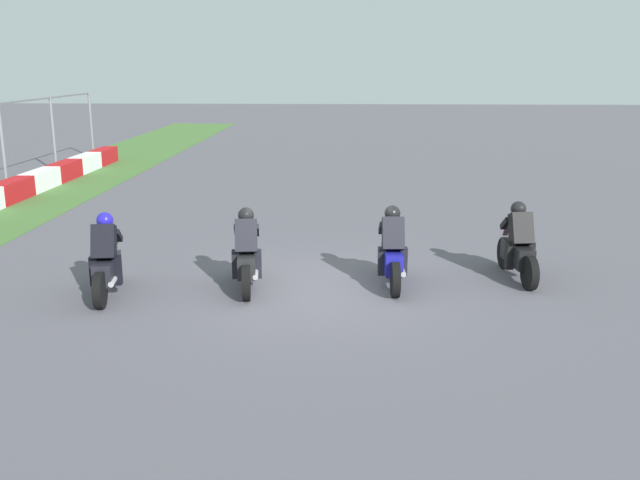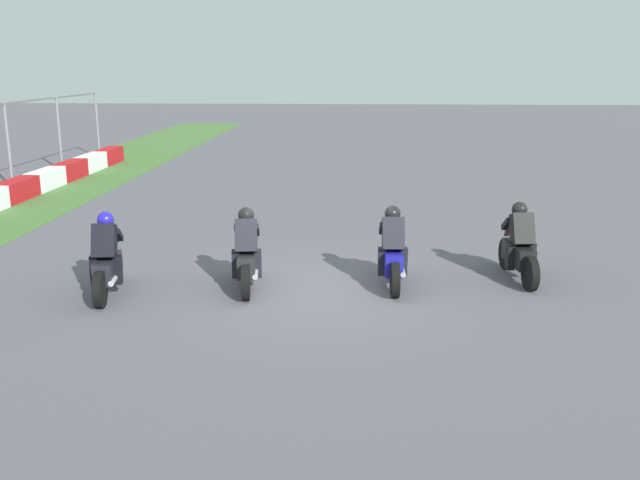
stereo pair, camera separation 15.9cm
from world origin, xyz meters
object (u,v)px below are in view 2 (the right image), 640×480
(rider_lane_a, at_px, (519,248))
(rider_lane_b, at_px, (392,253))
(rider_lane_d, at_px, (107,261))
(rider_lane_c, at_px, (247,255))

(rider_lane_a, distance_m, rider_lane_b, 2.51)
(rider_lane_b, distance_m, rider_lane_d, 5.21)
(rider_lane_a, xyz_separation_m, rider_lane_c, (-0.82, 5.15, 0.00))
(rider_lane_a, distance_m, rider_lane_c, 5.21)
(rider_lane_b, relative_size, rider_lane_d, 1.00)
(rider_lane_b, distance_m, rider_lane_c, 2.71)
(rider_lane_a, xyz_separation_m, rider_lane_d, (-1.36, 7.59, 0.00))
(rider_lane_a, relative_size, rider_lane_b, 1.00)
(rider_lane_d, bearing_deg, rider_lane_c, -85.90)
(rider_lane_a, bearing_deg, rider_lane_c, 92.69)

